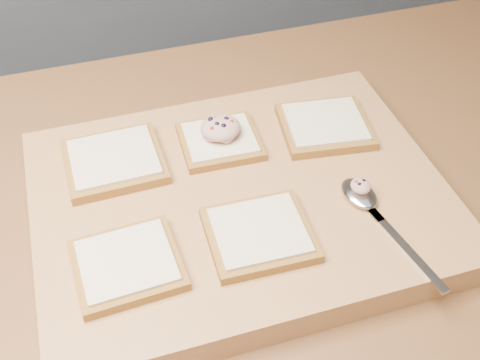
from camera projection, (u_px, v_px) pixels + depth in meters
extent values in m
cube|color=brown|center=(183.00, 221.00, 0.85)|extent=(2.00, 0.80, 0.06)
cube|color=slate|center=(96.00, 10.00, 2.12)|extent=(3.60, 0.60, 0.90)
cube|color=tan|center=(240.00, 202.00, 0.81)|extent=(0.54, 0.41, 0.04)
cube|color=brown|center=(114.00, 162.00, 0.82)|extent=(0.13, 0.12, 0.01)
cube|color=beige|center=(113.00, 157.00, 0.82)|extent=(0.12, 0.11, 0.00)
cube|color=brown|center=(220.00, 142.00, 0.86)|extent=(0.11, 0.10, 0.01)
cube|color=beige|center=(220.00, 137.00, 0.85)|extent=(0.10, 0.09, 0.00)
cube|color=brown|center=(325.00, 127.00, 0.88)|extent=(0.14, 0.13, 0.01)
cube|color=beige|center=(325.00, 122.00, 0.87)|extent=(0.12, 0.11, 0.00)
cube|color=brown|center=(127.00, 265.00, 0.70)|extent=(0.13, 0.12, 0.01)
cube|color=beige|center=(126.00, 260.00, 0.69)|extent=(0.11, 0.10, 0.00)
cube|color=brown|center=(259.00, 235.00, 0.73)|extent=(0.13, 0.12, 0.01)
cube|color=beige|center=(259.00, 230.00, 0.73)|extent=(0.11, 0.10, 0.00)
ellipsoid|color=tan|center=(221.00, 128.00, 0.84)|extent=(0.06, 0.05, 0.03)
sphere|color=black|center=(226.00, 119.00, 0.84)|extent=(0.01, 0.01, 0.01)
sphere|color=black|center=(211.00, 120.00, 0.84)|extent=(0.01, 0.01, 0.01)
sphere|color=black|center=(224.00, 126.00, 0.83)|extent=(0.01, 0.01, 0.01)
sphere|color=black|center=(217.00, 125.00, 0.83)|extent=(0.01, 0.01, 0.01)
sphere|color=#A5140C|center=(231.00, 122.00, 0.84)|extent=(0.01, 0.01, 0.01)
sphere|color=#A5140C|center=(216.00, 119.00, 0.84)|extent=(0.01, 0.01, 0.01)
sphere|color=#A5140C|center=(212.00, 129.00, 0.83)|extent=(0.01, 0.01, 0.01)
ellipsoid|color=silver|center=(359.00, 193.00, 0.78)|extent=(0.05, 0.07, 0.01)
cube|color=silver|center=(372.00, 211.00, 0.77)|extent=(0.02, 0.04, 0.00)
cube|color=silver|center=(404.00, 246.00, 0.73)|extent=(0.04, 0.15, 0.00)
ellipsoid|color=tan|center=(361.00, 186.00, 0.77)|extent=(0.03, 0.03, 0.01)
sphere|color=black|center=(363.00, 181.00, 0.77)|extent=(0.01, 0.01, 0.01)
sphere|color=black|center=(359.00, 185.00, 0.77)|extent=(0.01, 0.01, 0.01)
sphere|color=#A5140C|center=(356.00, 182.00, 0.77)|extent=(0.01, 0.01, 0.01)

